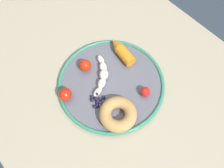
# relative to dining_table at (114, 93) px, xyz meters

# --- Properties ---
(ground_plane) EXTENTS (6.00, 6.00, 0.00)m
(ground_plane) POSITION_rel_dining_table_xyz_m (0.00, 0.00, -0.66)
(ground_plane) COLOR #2E3944
(dining_table) EXTENTS (1.27, 0.84, 0.75)m
(dining_table) POSITION_rel_dining_table_xyz_m (0.00, 0.00, 0.00)
(dining_table) COLOR tan
(dining_table) RESTS_ON ground_plane
(plate) EXTENTS (0.36, 0.36, 0.02)m
(plate) POSITION_rel_dining_table_xyz_m (0.00, -0.02, 0.09)
(plate) COLOR #545560
(plate) RESTS_ON dining_table
(banana) EXTENTS (0.12, 0.12, 0.03)m
(banana) POSITION_rel_dining_table_xyz_m (-0.04, -0.02, 0.11)
(banana) COLOR beige
(banana) RESTS_ON plate
(carrot_orange) EXTENTS (0.12, 0.05, 0.04)m
(carrot_orange) POSITION_rel_dining_table_xyz_m (-0.07, 0.09, 0.11)
(carrot_orange) COLOR orange
(carrot_orange) RESTS_ON plate
(donut) EXTENTS (0.16, 0.16, 0.04)m
(donut) POSITION_rel_dining_table_xyz_m (0.10, -0.07, 0.11)
(donut) COLOR #B1844A
(donut) RESTS_ON plate
(blueberry_pile) EXTENTS (0.06, 0.05, 0.02)m
(blueberry_pile) POSITION_rel_dining_table_xyz_m (0.03, -0.09, 0.10)
(blueberry_pile) COLOR #191638
(blueberry_pile) RESTS_ON plate
(tomato_near) EXTENTS (0.04, 0.04, 0.04)m
(tomato_near) POSITION_rel_dining_table_xyz_m (-0.05, -0.16, 0.12)
(tomato_near) COLOR red
(tomato_near) RESTS_ON plate
(tomato_mid) EXTENTS (0.04, 0.04, 0.04)m
(tomato_mid) POSITION_rel_dining_table_xyz_m (-0.10, -0.04, 0.12)
(tomato_mid) COLOR red
(tomato_mid) RESTS_ON plate
(tomato_far) EXTENTS (0.03, 0.03, 0.03)m
(tomato_far) POSITION_rel_dining_table_xyz_m (0.10, 0.04, 0.11)
(tomato_far) COLOR red
(tomato_far) RESTS_ON plate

